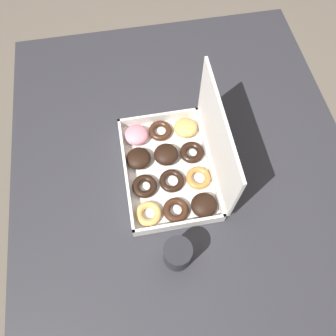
{
  "coord_description": "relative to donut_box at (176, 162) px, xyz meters",
  "views": [
    {
      "loc": [
        0.39,
        -0.12,
        1.6
      ],
      "look_at": [
        -0.03,
        -0.05,
        0.73
      ],
      "focal_mm": 35.0,
      "sensor_mm": 36.0,
      "label": 1
    }
  ],
  "objects": [
    {
      "name": "ground_plane",
      "position": [
        0.03,
        0.02,
        -0.75
      ],
      "size": [
        8.0,
        8.0,
        0.0
      ],
      "primitive_type": "plane",
      "color": "#6B6054"
    },
    {
      "name": "dining_table",
      "position": [
        0.03,
        0.02,
        -0.12
      ],
      "size": [
        1.3,
        1.03,
        0.71
      ],
      "color": "#2D2D33",
      "rests_on": "ground_plane"
    },
    {
      "name": "donut_box",
      "position": [
        0.0,
        0.0,
        0.0
      ],
      "size": [
        0.36,
        0.26,
        0.26
      ],
      "color": "silver",
      "rests_on": "dining_table"
    },
    {
      "name": "coffee_mug",
      "position": [
        0.26,
        -0.05,
        0.01
      ],
      "size": [
        0.07,
        0.07,
        0.09
      ],
      "color": "#232328",
      "rests_on": "dining_table"
    }
  ]
}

